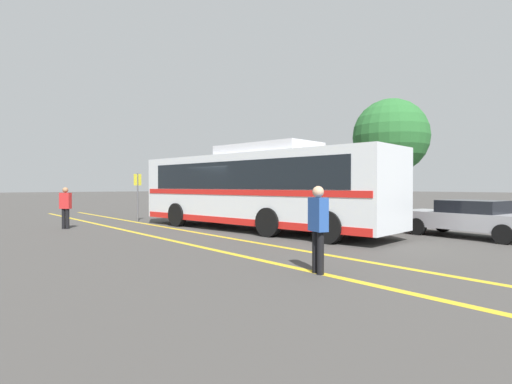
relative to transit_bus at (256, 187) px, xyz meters
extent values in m
plane|color=#423F3D|center=(-1.40, -0.36, -1.69)|extent=(220.00, 220.00, 0.00)
cube|color=gold|center=(-0.02, -2.20, -1.69)|extent=(31.31, 0.20, 0.01)
cube|color=gold|center=(-0.02, -3.96, -1.69)|extent=(31.31, 0.20, 0.01)
cube|color=#99999E|center=(-0.02, 5.98, -1.62)|extent=(39.31, 0.36, 0.15)
cube|color=silver|center=(-0.02, 0.00, -0.06)|extent=(11.54, 3.94, 2.63)
cube|color=black|center=(-0.02, 0.00, 0.45)|extent=(9.97, 3.77, 1.03)
cube|color=red|center=(-0.02, 0.00, -0.19)|extent=(11.32, 3.95, 0.20)
cube|color=red|center=(-0.02, 0.00, -1.25)|extent=(11.32, 3.94, 0.24)
cube|color=black|center=(-5.64, -0.73, 0.00)|extent=(0.32, 2.19, 1.94)
cube|color=black|center=(-5.64, -0.73, 1.11)|extent=(0.27, 1.74, 0.24)
cube|color=silver|center=(0.55, 0.07, 1.44)|extent=(4.18, 2.49, 0.36)
cube|color=black|center=(-5.92, -0.77, -1.14)|extent=(0.28, 1.86, 0.04)
cube|color=black|center=(-5.92, -0.77, -1.34)|extent=(0.28, 1.86, 0.04)
cylinder|color=black|center=(-3.34, -1.64, -1.19)|extent=(1.03, 0.41, 1.00)
cylinder|color=black|center=(-3.65, 0.74, -1.19)|extent=(1.03, 0.41, 1.00)
cylinder|color=black|center=(1.82, -0.97, -1.19)|extent=(1.03, 0.41, 1.00)
cylinder|color=black|center=(1.51, 1.41, -1.19)|extent=(1.03, 0.41, 1.00)
cylinder|color=black|center=(4.18, -0.67, -1.19)|extent=(1.03, 0.41, 1.00)
cylinder|color=black|center=(3.87, 1.71, -1.19)|extent=(1.03, 0.41, 1.00)
cube|color=maroon|center=(-11.77, 4.22, -1.14)|extent=(4.79, 2.04, 0.51)
cube|color=black|center=(-11.65, 4.21, -0.63)|extent=(2.07, 1.64, 0.52)
cylinder|color=black|center=(-13.27, 3.51, -1.39)|extent=(0.61, 0.24, 0.60)
cylinder|color=black|center=(-13.15, 5.13, -1.39)|extent=(0.61, 0.24, 0.60)
cylinder|color=black|center=(-10.38, 3.30, -1.39)|extent=(0.61, 0.24, 0.60)
cylinder|color=black|center=(-10.26, 4.92, -1.39)|extent=(0.61, 0.24, 0.60)
cube|color=silver|center=(-5.36, 4.42, -1.13)|extent=(4.32, 1.73, 0.53)
cube|color=black|center=(-5.47, 4.42, -0.62)|extent=(1.82, 1.50, 0.49)
cylinder|color=black|center=(-4.01, 5.21, -1.39)|extent=(0.60, 0.21, 0.60)
cylinder|color=black|center=(-4.03, 3.61, -1.39)|extent=(0.60, 0.21, 0.60)
cylinder|color=black|center=(-6.69, 5.24, -1.39)|extent=(0.60, 0.21, 0.60)
cylinder|color=black|center=(-6.70, 3.63, -1.39)|extent=(0.60, 0.21, 0.60)
cube|color=maroon|center=(0.33, 4.30, -1.02)|extent=(4.93, 2.17, 0.75)
cube|color=black|center=(0.45, 4.30, -0.41)|extent=(2.11, 1.80, 0.47)
cylinder|color=black|center=(-1.12, 3.30, -1.39)|extent=(0.61, 0.23, 0.60)
cylinder|color=black|center=(-1.21, 5.14, -1.39)|extent=(0.61, 0.23, 0.60)
cylinder|color=black|center=(1.87, 3.45, -1.39)|extent=(0.61, 0.23, 0.60)
cylinder|color=black|center=(1.78, 5.29, -1.39)|extent=(0.61, 0.23, 0.60)
cube|color=#9E9EA3|center=(6.25, 4.19, -1.12)|extent=(4.63, 2.08, 0.54)
cube|color=black|center=(6.37, 4.18, -0.64)|extent=(2.00, 1.68, 0.42)
cylinder|color=black|center=(4.80, 3.46, -1.39)|extent=(0.61, 0.24, 0.60)
cylinder|color=black|center=(4.91, 5.12, -1.39)|extent=(0.61, 0.24, 0.60)
cylinder|color=black|center=(7.59, 3.26, -1.39)|extent=(0.61, 0.24, 0.60)
cylinder|color=black|center=(-5.41, -5.67, -1.28)|extent=(0.14, 0.14, 0.82)
cylinder|color=black|center=(-5.28, -5.55, -1.28)|extent=(0.14, 0.14, 0.82)
cube|color=red|center=(-5.35, -5.61, -0.55)|extent=(0.46, 0.45, 0.65)
sphere|color=#9E704C|center=(-5.35, -5.61, -0.12)|extent=(0.22, 0.22, 0.22)
cylinder|color=black|center=(6.64, -3.98, -1.27)|extent=(0.14, 0.14, 0.84)
cylinder|color=black|center=(6.80, -4.02, -1.27)|extent=(0.14, 0.14, 0.84)
cube|color=#264C99|center=(6.72, -4.00, -0.52)|extent=(0.46, 0.33, 0.67)
sphere|color=tan|center=(6.72, -4.00, -0.07)|extent=(0.23, 0.23, 0.23)
cylinder|color=#59595E|center=(-6.77, -1.95, -0.51)|extent=(0.07, 0.07, 2.37)
cube|color=yellow|center=(-6.77, -1.95, 0.35)|extent=(0.08, 0.40, 0.56)
cylinder|color=#513823|center=(1.01, 7.85, -0.29)|extent=(0.28, 0.28, 2.81)
sphere|color=#28662D|center=(1.01, 7.85, 2.51)|extent=(3.71, 3.71, 3.71)
camera|label=1|loc=(11.99, -9.98, 0.04)|focal=28.00mm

